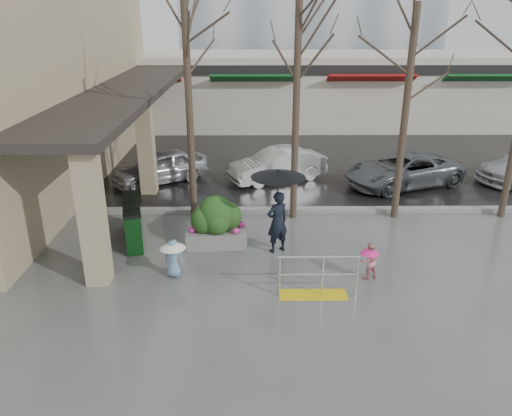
{
  "coord_description": "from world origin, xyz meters",
  "views": [
    {
      "loc": [
        -0.14,
        -11.37,
        6.25
      ],
      "look_at": [
        -0.02,
        1.11,
        1.3
      ],
      "focal_mm": 35.0,
      "sensor_mm": 36.0,
      "label": 1
    }
  ],
  "objects_px": {
    "child_pink": "(369,259)",
    "car_c": "(404,170)",
    "handrail": "(316,281)",
    "tree_mideast": "(411,62)",
    "car_a": "(160,167)",
    "woman": "(278,201)",
    "planter": "(216,222)",
    "child_blue": "(173,254)",
    "news_boxes": "(133,222)",
    "car_b": "(277,165)",
    "tree_west": "(187,54)",
    "tree_midwest": "(298,49)"
  },
  "relations": [
    {
      "from": "news_boxes",
      "to": "car_c",
      "type": "xyz_separation_m",
      "value": [
        9.2,
        4.78,
        0.04
      ]
    },
    {
      "from": "child_pink",
      "to": "handrail",
      "type": "bearing_deg",
      "value": 13.75
    },
    {
      "from": "news_boxes",
      "to": "car_c",
      "type": "relative_size",
      "value": 0.48
    },
    {
      "from": "tree_mideast",
      "to": "planter",
      "type": "height_order",
      "value": "tree_mideast"
    },
    {
      "from": "handrail",
      "to": "car_c",
      "type": "bearing_deg",
      "value": 61.47
    },
    {
      "from": "car_a",
      "to": "car_c",
      "type": "xyz_separation_m",
      "value": [
        9.32,
        -0.53,
        0.0
      ]
    },
    {
      "from": "tree_midwest",
      "to": "planter",
      "type": "distance_m",
      "value": 5.49
    },
    {
      "from": "planter",
      "to": "car_b",
      "type": "relative_size",
      "value": 0.45
    },
    {
      "from": "child_pink",
      "to": "child_blue",
      "type": "xyz_separation_m",
      "value": [
        -4.86,
        0.16,
        0.08
      ]
    },
    {
      "from": "handrail",
      "to": "car_a",
      "type": "xyz_separation_m",
      "value": [
        -5.05,
        8.38,
        0.25
      ]
    },
    {
      "from": "news_boxes",
      "to": "car_a",
      "type": "height_order",
      "value": "car_a"
    },
    {
      "from": "child_blue",
      "to": "car_a",
      "type": "bearing_deg",
      "value": -63.36
    },
    {
      "from": "tree_mideast",
      "to": "car_b",
      "type": "distance_m",
      "value": 6.73
    },
    {
      "from": "woman",
      "to": "car_c",
      "type": "height_order",
      "value": "woman"
    },
    {
      "from": "handrail",
      "to": "car_a",
      "type": "relative_size",
      "value": 0.51
    },
    {
      "from": "news_boxes",
      "to": "car_c",
      "type": "distance_m",
      "value": 10.37
    },
    {
      "from": "car_c",
      "to": "tree_west",
      "type": "bearing_deg",
      "value": -89.21
    },
    {
      "from": "tree_midwest",
      "to": "woman",
      "type": "height_order",
      "value": "tree_midwest"
    },
    {
      "from": "child_blue",
      "to": "car_c",
      "type": "xyz_separation_m",
      "value": [
        7.73,
        6.89,
        0.01
      ]
    },
    {
      "from": "handrail",
      "to": "car_c",
      "type": "distance_m",
      "value": 8.94
    },
    {
      "from": "news_boxes",
      "to": "planter",
      "type": "bearing_deg",
      "value": -21.32
    },
    {
      "from": "planter",
      "to": "child_blue",
      "type": "bearing_deg",
      "value": -118.23
    },
    {
      "from": "child_pink",
      "to": "car_a",
      "type": "distance_m",
      "value": 9.96
    },
    {
      "from": "tree_west",
      "to": "handrail",
      "type": "bearing_deg",
      "value": -55.01
    },
    {
      "from": "tree_midwest",
      "to": "car_b",
      "type": "distance_m",
      "value": 5.96
    },
    {
      "from": "child_pink",
      "to": "car_c",
      "type": "distance_m",
      "value": 7.61
    },
    {
      "from": "woman",
      "to": "car_b",
      "type": "bearing_deg",
      "value": -121.95
    },
    {
      "from": "handrail",
      "to": "news_boxes",
      "type": "bearing_deg",
      "value": 148.1
    },
    {
      "from": "woman",
      "to": "car_b",
      "type": "relative_size",
      "value": 0.62
    },
    {
      "from": "planter",
      "to": "car_b",
      "type": "bearing_deg",
      "value": 70.98
    },
    {
      "from": "tree_west",
      "to": "tree_mideast",
      "type": "bearing_deg",
      "value": 0.0
    },
    {
      "from": "tree_midwest",
      "to": "car_b",
      "type": "xyz_separation_m",
      "value": [
        -0.33,
        3.77,
        -4.6
      ]
    },
    {
      "from": "handrail",
      "to": "woman",
      "type": "xyz_separation_m",
      "value": [
        -0.8,
        2.34,
        1.12
      ]
    },
    {
      "from": "tree_west",
      "to": "car_b",
      "type": "bearing_deg",
      "value": 52.74
    },
    {
      "from": "handrail",
      "to": "tree_mideast",
      "type": "distance_m",
      "value": 7.28
    },
    {
      "from": "woman",
      "to": "planter",
      "type": "distance_m",
      "value": 1.92
    },
    {
      "from": "child_blue",
      "to": "car_b",
      "type": "distance_m",
      "value": 8.18
    },
    {
      "from": "handrail",
      "to": "car_c",
      "type": "height_order",
      "value": "car_c"
    },
    {
      "from": "child_blue",
      "to": "news_boxes",
      "type": "height_order",
      "value": "news_boxes"
    },
    {
      "from": "handrail",
      "to": "car_b",
      "type": "distance_m",
      "value": 8.59
    },
    {
      "from": "tree_mideast",
      "to": "car_a",
      "type": "height_order",
      "value": "tree_mideast"
    },
    {
      "from": "woman",
      "to": "child_pink",
      "type": "height_order",
      "value": "woman"
    },
    {
      "from": "tree_west",
      "to": "car_a",
      "type": "distance_m",
      "value": 5.96
    },
    {
      "from": "child_blue",
      "to": "car_a",
      "type": "xyz_separation_m",
      "value": [
        -1.59,
        7.42,
        0.01
      ]
    },
    {
      "from": "tree_midwest",
      "to": "child_blue",
      "type": "relative_size",
      "value": 6.97
    },
    {
      "from": "car_b",
      "to": "tree_mideast",
      "type": "bearing_deg",
      "value": 19.52
    },
    {
      "from": "planter",
      "to": "woman",
      "type": "bearing_deg",
      "value": -13.65
    },
    {
      "from": "planter",
      "to": "car_c",
      "type": "distance_m",
      "value": 8.47
    },
    {
      "from": "tree_mideast",
      "to": "car_c",
      "type": "distance_m",
      "value": 5.33
    },
    {
      "from": "child_blue",
      "to": "child_pink",
      "type": "bearing_deg",
      "value": -167.31
    }
  ]
}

